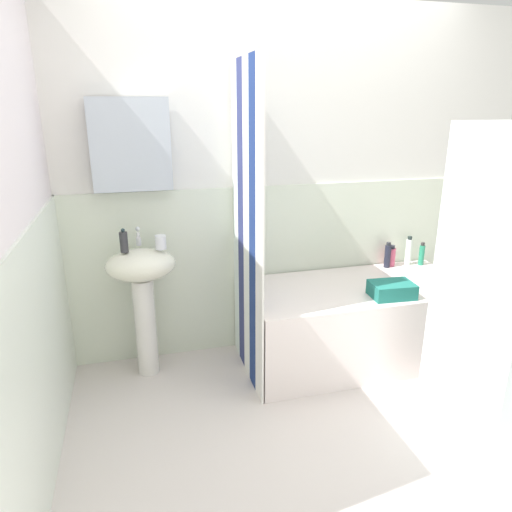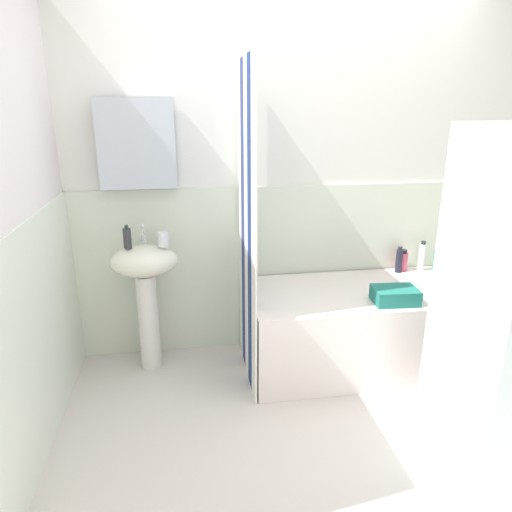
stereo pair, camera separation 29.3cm
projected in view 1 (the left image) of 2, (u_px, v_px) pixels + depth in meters
name	position (u px, v px, depth m)	size (l,w,h in m)	color
ground_plane	(358.00, 448.00, 2.50)	(4.80, 5.60, 0.04)	silver
wall_back_tiled	(279.00, 193.00, 3.29)	(3.60, 0.18, 2.40)	silver
wall_left_tiled	(20.00, 251.00, 2.08)	(0.07, 1.81, 2.40)	silver
sink	(142.00, 284.00, 2.98)	(0.44, 0.34, 0.87)	silver
faucet	(138.00, 237.00, 2.97)	(0.03, 0.12, 0.12)	silver
soap_dispenser	(124.00, 242.00, 2.85)	(0.05, 0.05, 0.15)	#2D2E32
toothbrush_cup	(161.00, 242.00, 2.91)	(0.07, 0.07, 0.09)	silver
bathtub	(355.00, 322.00, 3.28)	(1.54, 0.74, 0.55)	silver
shower_curtain	(247.00, 230.00, 2.87)	(0.01, 0.74, 2.00)	white
conditioner_bottle	(422.00, 254.00, 3.59)	(0.04, 0.04, 0.18)	#24825E
shampoo_bottle	(408.00, 251.00, 3.59)	(0.05, 0.05, 0.23)	white
body_wash_bottle	(391.00, 256.00, 3.57)	(0.07, 0.07, 0.16)	#C54868
lotion_bottle	(388.00, 256.00, 3.53)	(0.05, 0.05, 0.20)	#202231
towel_folded	(392.00, 290.00, 3.00)	(0.27, 0.19, 0.10)	#1F6B60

